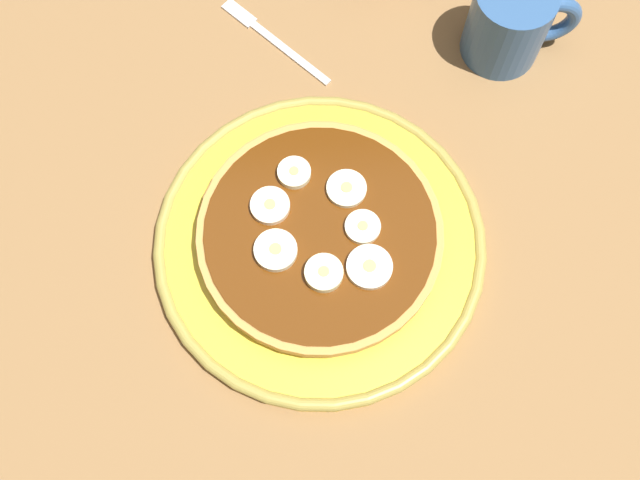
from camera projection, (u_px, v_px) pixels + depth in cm
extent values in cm
cube|color=olive|center=(320.00, 253.00, 63.98)|extent=(140.00, 140.00, 3.00)
cylinder|color=yellow|center=(320.00, 245.00, 61.88)|extent=(27.05, 27.05, 1.47)
torus|color=#A49342|center=(320.00, 243.00, 61.39)|extent=(27.27, 27.27, 1.03)
cylinder|color=#B0863A|center=(323.00, 233.00, 60.85)|extent=(20.01, 20.01, 1.13)
cylinder|color=gold|center=(317.00, 237.00, 59.52)|extent=(19.60, 19.60, 1.13)
cylinder|color=#592B0A|center=(320.00, 232.00, 58.99)|extent=(18.39, 18.39, 0.16)
cylinder|color=beige|center=(346.00, 189.00, 59.99)|extent=(3.23, 3.23, 0.62)
cylinder|color=tan|center=(347.00, 187.00, 59.66)|extent=(0.91, 0.91, 0.08)
cylinder|color=#F1ECC4|center=(276.00, 251.00, 58.10)|extent=(3.38, 3.38, 0.82)
cylinder|color=tan|center=(275.00, 249.00, 57.68)|extent=(0.95, 0.95, 0.08)
cylinder|color=#FCE2B8|center=(270.00, 206.00, 59.42)|extent=(3.16, 3.16, 0.74)
cylinder|color=tan|center=(270.00, 204.00, 59.03)|extent=(0.88, 0.88, 0.08)
cylinder|color=#F3F1B2|center=(324.00, 273.00, 57.42)|extent=(3.00, 3.00, 0.94)
cylinder|color=tan|center=(324.00, 271.00, 56.94)|extent=(0.84, 0.84, 0.08)
cylinder|color=#F7E8BC|center=(362.00, 225.00, 58.92)|extent=(2.83, 2.83, 0.65)
cylinder|color=tan|center=(363.00, 223.00, 58.58)|extent=(0.79, 0.79, 0.08)
cylinder|color=#F2F0C1|center=(294.00, 173.00, 60.37)|extent=(2.72, 2.72, 0.79)
cylinder|color=tan|center=(294.00, 171.00, 59.96)|extent=(0.76, 0.76, 0.08)
cylinder|color=#F5E9C6|center=(369.00, 267.00, 57.72)|extent=(3.59, 3.59, 0.68)
cylinder|color=tan|center=(370.00, 266.00, 57.36)|extent=(1.00, 1.00, 0.08)
cylinder|color=#33598C|center=(508.00, 23.00, 65.61)|extent=(7.06, 7.06, 7.66)
cylinder|color=black|center=(516.00, 0.00, 62.73)|extent=(6.00, 6.00, 0.46)
torus|color=#33598C|center=(549.00, 20.00, 65.72)|extent=(5.56, 1.27, 5.56)
cube|color=silver|center=(290.00, 52.00, 68.77)|extent=(7.02, 7.40, 0.50)
cube|color=silver|center=(239.00, 13.00, 70.25)|extent=(3.32, 3.41, 0.50)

